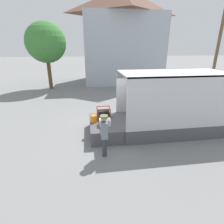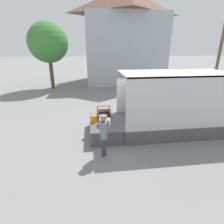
# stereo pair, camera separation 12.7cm
# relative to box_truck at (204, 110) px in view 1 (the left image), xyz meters

# --- Properties ---
(ground_plane) EXTENTS (160.00, 160.00, 0.00)m
(ground_plane) POSITION_rel_box_truck_xyz_m (-4.37, 0.00, -0.98)
(ground_plane) COLOR gray
(box_truck) EXTENTS (7.08, 2.48, 2.94)m
(box_truck) POSITION_rel_box_truck_xyz_m (0.00, 0.00, 0.00)
(box_truck) COLOR silver
(box_truck) RESTS_ON ground
(tailgate_deck) EXTENTS (1.47, 2.36, 0.65)m
(tailgate_deck) POSITION_rel_box_truck_xyz_m (-5.11, 0.00, -0.65)
(tailgate_deck) COLOR #4C4C51
(tailgate_deck) RESTS_ON ground
(microwave) EXTENTS (0.51, 0.38, 0.30)m
(microwave) POSITION_rel_box_truck_xyz_m (-5.16, -0.41, -0.18)
(microwave) COLOR white
(microwave) RESTS_ON tailgate_deck
(portable_generator) EXTENTS (0.65, 0.54, 0.57)m
(portable_generator) POSITION_rel_box_truck_xyz_m (-5.11, 0.44, -0.11)
(portable_generator) COLOR black
(portable_generator) RESTS_ON tailgate_deck
(orange_bucket) EXTENTS (0.30, 0.30, 0.34)m
(orange_bucket) POSITION_rel_box_truck_xyz_m (-5.65, 0.03, -0.16)
(orange_bucket) COLOR orange
(orange_bucket) RESTS_ON tailgate_deck
(worker_person) EXTENTS (0.30, 0.44, 1.70)m
(worker_person) POSITION_rel_box_truck_xyz_m (-5.34, -1.84, 0.06)
(worker_person) COLOR #38383D
(worker_person) RESTS_ON ground
(house_backdrop) EXTENTS (9.16, 6.60, 10.04)m
(house_backdrop) POSITION_rel_box_truck_xyz_m (-1.64, 13.96, 4.14)
(house_backdrop) COLOR #A8B2BC
(house_backdrop) RESTS_ON ground
(utility_pole) EXTENTS (1.80, 0.28, 9.21)m
(utility_pole) POSITION_rel_box_truck_xyz_m (6.48, 8.26, 3.78)
(utility_pole) COLOR brown
(utility_pole) RESTS_ON ground
(street_tree) EXTENTS (3.77, 3.77, 6.32)m
(street_tree) POSITION_rel_box_truck_xyz_m (-9.58, 10.87, 3.43)
(street_tree) COLOR brown
(street_tree) RESTS_ON ground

